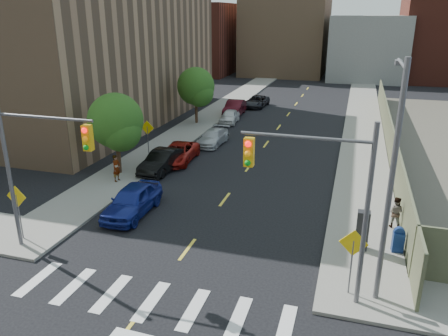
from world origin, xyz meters
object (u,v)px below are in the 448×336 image
Objects in this scene: parked_car_white at (230,117)px; pedestrian_west at (116,168)px; parked_car_blue at (132,200)px; parked_car_maroon at (235,108)px; parked_car_red at (178,153)px; payphone at (362,230)px; mailbox at (398,240)px; parked_car_black at (162,161)px; parked_car_grey at (257,101)px; parked_car_silver at (213,137)px; pedestrian_east at (395,212)px.

pedestrian_west reaches higher than parked_car_white.
parked_car_blue is 25.14m from parked_car_maroon.
payphone is at bearing -39.69° from parked_car_red.
payphone is (12.62, -22.18, 0.42)m from parked_car_white.
payphone is at bearing -177.40° from mailbox.
parked_car_grey is at bearing 90.85° from parked_car_black.
parked_car_silver is at bearing -86.59° from parked_car_maroon.
parked_car_black is at bearing -2.91° from pedestrian_east.
payphone is (11.82, -30.76, 0.43)m from parked_car_grey.
parked_car_maroon is at bearing 93.86° from parked_car_black.
parked_car_maroon is (-1.25, 11.18, 0.17)m from parked_car_silver.
pedestrian_east is (14.19, -19.47, 0.30)m from parked_car_white.
mailbox is 2.49m from pedestrian_east.
payphone reaches higher than pedestrian_west.
parked_car_grey is 2.86× the size of pedestrian_east.
parked_car_maroon is (-0.45, 3.52, 0.14)m from parked_car_white.
parked_car_black is 2.78× the size of pedestrian_east.
parked_car_silver is 0.93× the size of parked_car_grey.
parked_car_white is (0.51, 14.89, -0.08)m from parked_car_black.
parked_car_silver is at bearing 128.92° from payphone.
parked_car_white is (-0.79, 21.60, -0.14)m from parked_car_blue.
parked_car_maroon is at bearing 114.41° from mailbox.
pedestrian_west is at bearing -92.58° from parked_car_grey.
pedestrian_west reaches higher than parked_car_grey.
parked_car_red reaches higher than parked_car_white.
parked_car_blue is at bearing -90.12° from parked_car_maroon.
payphone is 1.15× the size of pedestrian_east.
parked_car_maroon reaches higher than parked_car_black.
parked_car_blue is 13.40m from mailbox.
parked_car_grey is (1.08, 21.24, -0.02)m from parked_car_red.
parked_car_silver is 2.66× the size of pedestrian_east.
parked_car_red is 21.26m from parked_car_grey.
parked_car_grey is 2.68× the size of pedestrian_west.
parked_car_white is at bearing -39.52° from pedestrian_east.
parked_car_blue is 30.18m from parked_car_grey.
parked_car_maroon is at bearing 99.57° from parked_car_silver.
parked_car_red is 17.21m from mailbox.
parked_car_blue is 21.61m from parked_car_white.
parked_car_red reaches higher than parked_car_grey.
parked_car_red is at bearing 141.80° from mailbox.
payphone is (13.07, -25.69, 0.28)m from parked_car_maroon.
parked_car_maroon is at bearing 91.84° from parked_car_blue.
parked_car_grey is at bearing 83.81° from parked_car_red.
mailbox is (13.40, -14.28, 0.11)m from parked_car_silver.
mailbox is at bearing -2.52° from parked_car_blue.
parked_car_silver is 0.89× the size of parked_car_maroon.
parked_car_white is 2.23× the size of pedestrian_west.
parked_car_red is 2.78× the size of pedestrian_west.
parked_car_black is 3.42m from pedestrian_west.
parked_car_maroon is at bearing 87.32° from parked_car_red.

